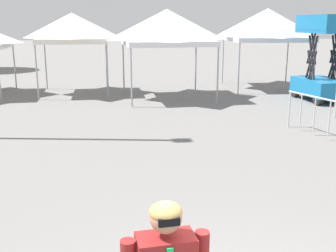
% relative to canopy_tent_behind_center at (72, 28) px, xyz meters
% --- Properties ---
extents(canopy_tent_behind_center, '(2.98, 2.98, 3.36)m').
position_rel_canopy_tent_behind_center_xyz_m(canopy_tent_behind_center, '(0.00, 0.00, 0.00)').
color(canopy_tent_behind_center, '#9E9EA3').
rests_on(canopy_tent_behind_center, ground).
extents(canopy_tent_right_of_center, '(3.61, 3.61, 3.48)m').
position_rel_canopy_tent_behind_center_xyz_m(canopy_tent_right_of_center, '(3.79, -1.55, 0.04)').
color(canopy_tent_right_of_center, '#9E9EA3').
rests_on(canopy_tent_right_of_center, ground).
extents(canopy_tent_far_right, '(3.58, 3.58, 3.59)m').
position_rel_canopy_tent_behind_center_xyz_m(canopy_tent_far_right, '(8.60, 0.60, 0.12)').
color(canopy_tent_far_right, '#9E9EA3').
rests_on(canopy_tent_far_right, ground).
extents(scissor_lift, '(1.59, 2.41, 3.25)m').
position_rel_canopy_tent_behind_center_xyz_m(scissor_lift, '(9.67, -2.79, -1.71)').
color(scissor_lift, black).
rests_on(scissor_lift, ground).
extents(crowd_barrier_by_lift, '(0.69, 2.02, 1.08)m').
position_rel_canopy_tent_behind_center_xyz_m(crowd_barrier_by_lift, '(7.08, -7.65, -2.00)').
color(crowd_barrier_by_lift, '#B7BABF').
rests_on(crowd_barrier_by_lift, ground).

